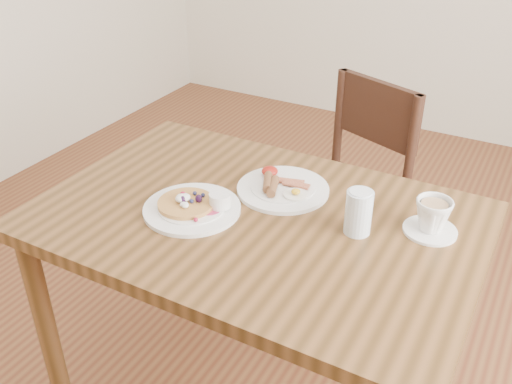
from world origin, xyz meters
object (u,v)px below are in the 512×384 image
teacup_saucer (432,217)px  dining_table (256,243)px  chair_far (347,184)px  water_glass (359,212)px  breakfast_plate (282,187)px  pancake_plate (194,206)px

teacup_saucer → dining_table: bearing=-161.7°
dining_table → chair_far: size_ratio=1.36×
teacup_saucer → water_glass: (-0.17, -0.09, 0.02)m
breakfast_plate → water_glass: 0.29m
dining_table → water_glass: (0.27, 0.05, 0.16)m
dining_table → teacup_saucer: teacup_saucer is taller
breakfast_plate → chair_far: bearing=89.0°
teacup_saucer → breakfast_plate: bearing=179.8°
pancake_plate → water_glass: water_glass is taller
water_glass → chair_far: bearing=111.3°
pancake_plate → breakfast_plate: size_ratio=1.00×
pancake_plate → teacup_saucer: teacup_saucer is taller
water_glass → teacup_saucer: bearing=29.1°
chair_far → breakfast_plate: bearing=110.3°
dining_table → chair_far: chair_far is taller
dining_table → pancake_plate: bearing=-156.8°
chair_far → pancake_plate: bearing=98.7°
teacup_saucer → water_glass: size_ratio=1.17×
chair_far → teacup_saucer: chair_far is taller
teacup_saucer → water_glass: bearing=-150.9°
chair_far → water_glass: (0.26, -0.66, 0.32)m
breakfast_plate → pancake_plate: bearing=-127.3°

